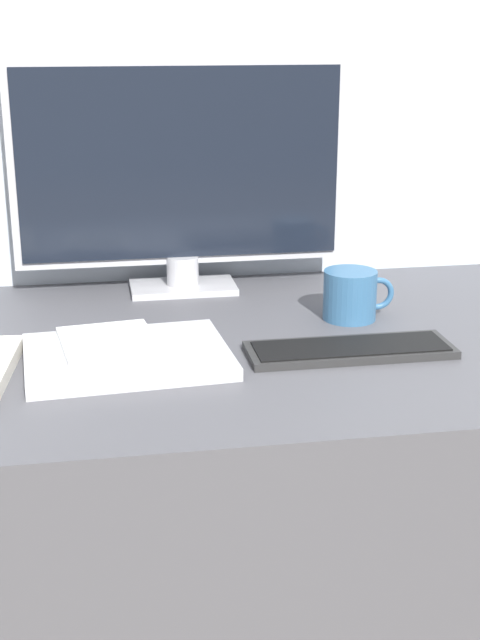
% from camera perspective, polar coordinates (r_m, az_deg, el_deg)
% --- Properties ---
extents(wall_back, '(3.60, 0.05, 2.40)m').
position_cam_1_polar(wall_back, '(1.72, -2.34, 17.35)').
color(wall_back, '#B2BCC6').
rests_on(wall_back, ground_plane).
extents(desk, '(1.42, 0.74, 0.76)m').
position_cam_1_polar(desk, '(1.58, 0.03, -14.36)').
color(desk, '#4C4C51').
rests_on(desk, ground_plane).
extents(monitor, '(0.60, 0.11, 0.42)m').
position_cam_1_polar(monitor, '(1.62, -3.84, 9.33)').
color(monitor, '#B7B7BC').
rests_on(monitor, desk).
extents(keyboard, '(0.31, 0.10, 0.01)m').
position_cam_1_polar(keyboard, '(1.35, 7.05, -1.89)').
color(keyboard, '#282828').
rests_on(keyboard, desk).
extents(laptop, '(0.31, 0.25, 0.02)m').
position_cam_1_polar(laptop, '(1.32, -7.23, -2.33)').
color(laptop, '#BCBCC1').
rests_on(laptop, desk).
extents(ereader, '(0.16, 0.18, 0.01)m').
position_cam_1_polar(ereader, '(1.34, -8.40, -1.39)').
color(ereader, white).
rests_on(ereader, laptop).
extents(coffee_mug, '(0.12, 0.09, 0.08)m').
position_cam_1_polar(coffee_mug, '(1.50, 7.13, 1.60)').
color(coffee_mug, '#336089').
rests_on(coffee_mug, desk).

